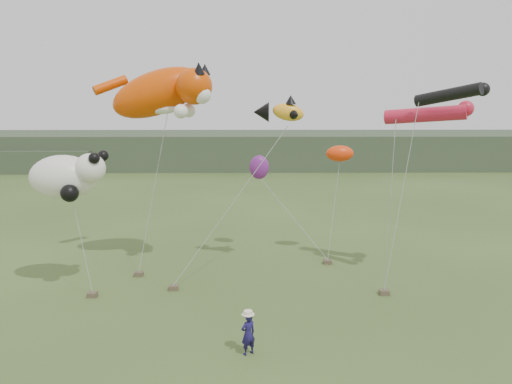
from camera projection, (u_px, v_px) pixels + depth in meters
ground at (248, 342)px, 17.08m from camera, size 120.00×120.00×0.00m
headland at (224, 150)px, 60.59m from camera, size 90.00×13.00×4.00m
festival_attendant at (248, 334)px, 16.17m from camera, size 0.62×0.56×1.42m
sandbag_anchors at (225, 281)px, 22.48m from camera, size 12.74×4.46×0.20m
cat_kite at (165, 92)px, 22.59m from camera, size 5.74×3.06×3.28m
fish_kite at (278, 112)px, 22.56m from camera, size 2.38×1.58×1.27m
tube_kites at (439, 107)px, 21.29m from camera, size 3.59×3.70×1.81m
panda_kite at (68, 176)px, 20.73m from camera, size 3.29×2.13×2.04m
misc_kites at (299, 160)px, 25.60m from camera, size 5.24×1.82×1.87m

